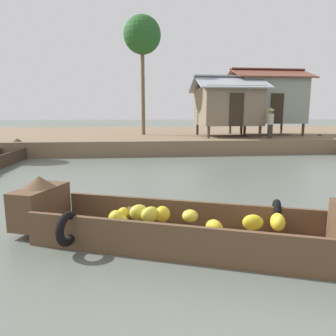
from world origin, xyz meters
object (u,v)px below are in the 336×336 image
at_px(stilt_house_mid_right, 266,100).
at_px(vendor_person, 270,122).
at_px(banana_boat, 178,224).
at_px(stilt_house_mid_left, 227,106).
at_px(palm_tree_mid, 142,36).

distance_m(stilt_house_mid_right, vendor_person, 3.74).
distance_m(banana_boat, stilt_house_mid_left, 14.92).
height_order(stilt_house_mid_right, vendor_person, stilt_house_mid_right).
xyz_separation_m(banana_boat, palm_tree_mid, (-0.03, 15.91, 6.61)).
bearing_deg(stilt_house_mid_right, banana_boat, -117.72).
height_order(stilt_house_mid_left, palm_tree_mid, palm_tree_mid).
bearing_deg(vendor_person, banana_boat, -120.02).
height_order(stilt_house_mid_left, vendor_person, stilt_house_mid_left).
bearing_deg(stilt_house_mid_left, stilt_house_mid_right, 22.02).
distance_m(stilt_house_mid_left, vendor_person, 2.94).
relative_size(stilt_house_mid_left, palm_tree_mid, 0.55).
distance_m(stilt_house_mid_left, palm_tree_mid, 6.92).
bearing_deg(banana_boat, palm_tree_mid, 90.12).
xyz_separation_m(stilt_house_mid_right, vendor_person, (-1.12, -3.31, -1.32)).
distance_m(banana_boat, vendor_person, 13.65).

